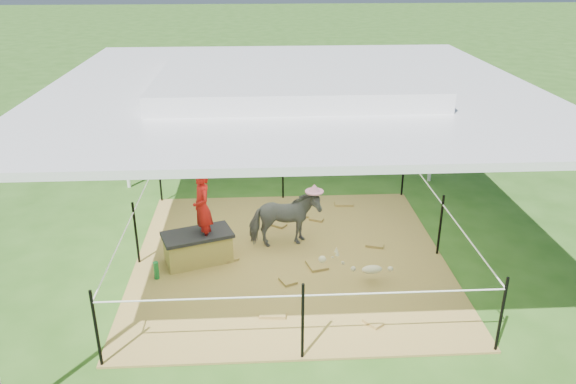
{
  "coord_description": "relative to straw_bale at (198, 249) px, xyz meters",
  "views": [
    {
      "loc": [
        -0.45,
        -7.36,
        4.28
      ],
      "look_at": [
        0.0,
        0.6,
        0.85
      ],
      "focal_mm": 35.0,
      "sensor_mm": 36.0,
      "label": 1
    }
  ],
  "objects": [
    {
      "name": "distant_person",
      "position": [
        3.99,
        7.78,
        0.43
      ],
      "size": [
        0.75,
        0.65,
        1.33
      ],
      "primitive_type": "imported",
      "rotation": [
        0.0,
        0.0,
        2.89
      ],
      "color": "blue",
      "rests_on": "ground"
    },
    {
      "name": "ground",
      "position": [
        1.37,
        0.03,
        -0.24
      ],
      "size": [
        90.0,
        90.0,
        0.0
      ],
      "primitive_type": "plane",
      "color": "#2D5919",
      "rests_on": "ground"
    },
    {
      "name": "trash_barrel",
      "position": [
        5.14,
        6.65,
        0.18
      ],
      "size": [
        0.69,
        0.69,
        0.84
      ],
      "primitive_type": "cylinder",
      "rotation": [
        0.0,
        0.0,
        0.33
      ],
      "color": "blue",
      "rests_on": "ground"
    },
    {
      "name": "green_bottle",
      "position": [
        -0.55,
        -0.45,
        -0.08
      ],
      "size": [
        0.09,
        0.09,
        0.26
      ],
      "primitive_type": "cylinder",
      "rotation": [
        0.0,
        0.0,
        0.34
      ],
      "color": "#1B7B33",
      "rests_on": "hay_patch"
    },
    {
      "name": "rope_fence",
      "position": [
        1.37,
        0.03,
        0.41
      ],
      "size": [
        4.54,
        4.54,
        1.0
      ],
      "color": "black",
      "rests_on": "ground"
    },
    {
      "name": "dark_cloth",
      "position": [
        0.0,
        0.0,
        0.23
      ],
      "size": [
        1.12,
        0.82,
        0.05
      ],
      "primitive_type": "cube",
      "rotation": [
        0.0,
        0.0,
        0.34
      ],
      "color": "black",
      "rests_on": "straw_bale"
    },
    {
      "name": "woman",
      "position": [
        0.1,
        0.0,
        0.77
      ],
      "size": [
        0.39,
        0.48,
        1.12
      ],
      "primitive_type": "imported",
      "rotation": [
        0.0,
        0.0,
        -1.23
      ],
      "color": "red",
      "rests_on": "straw_bale"
    },
    {
      "name": "canopy_tent",
      "position": [
        1.37,
        0.03,
        2.45
      ],
      "size": [
        6.3,
        6.3,
        2.9
      ],
      "color": "silver",
      "rests_on": "ground"
    },
    {
      "name": "pink_hat",
      "position": [
        1.3,
        0.42,
        0.76
      ],
      "size": [
        0.28,
        0.28,
        0.13
      ],
      "primitive_type": "cylinder",
      "color": "pink",
      "rests_on": "pony"
    },
    {
      "name": "foal",
      "position": [
        2.45,
        -0.72,
        0.03
      ],
      "size": [
        0.88,
        0.54,
        0.47
      ],
      "primitive_type": null,
      "rotation": [
        0.0,
        0.0,
        0.08
      ],
      "color": "beige",
      "rests_on": "hay_patch"
    },
    {
      "name": "straw_bale",
      "position": [
        0.0,
        0.0,
        0.0
      ],
      "size": [
        1.04,
        0.75,
        0.42
      ],
      "primitive_type": "cube",
      "rotation": [
        0.0,
        0.0,
        0.34
      ],
      "color": "#A1873A",
      "rests_on": "hay_patch"
    },
    {
      "name": "pony",
      "position": [
        1.3,
        0.42,
        0.24
      ],
      "size": [
        1.14,
        0.66,
        0.9
      ],
      "primitive_type": "imported",
      "rotation": [
        0.0,
        0.0,
        1.74
      ],
      "color": "#494A4E",
      "rests_on": "hay_patch"
    },
    {
      "name": "picnic_table_near",
      "position": [
        2.76,
        8.74,
        0.1
      ],
      "size": [
        1.92,
        1.64,
        0.68
      ],
      "primitive_type": "cube",
      "rotation": [
        0.0,
        0.0,
        0.33
      ],
      "color": "#53381C",
      "rests_on": "ground"
    },
    {
      "name": "picnic_table_far",
      "position": [
        6.34,
        9.8,
        0.14
      ],
      "size": [
        1.86,
        1.39,
        0.75
      ],
      "primitive_type": "cube",
      "rotation": [
        0.0,
        0.0,
        -0.05
      ],
      "color": "#59321E",
      "rests_on": "ground"
    },
    {
      "name": "hay_patch",
      "position": [
        1.37,
        0.03,
        -0.22
      ],
      "size": [
        4.6,
        4.6,
        0.03
      ],
      "primitive_type": "cube",
      "color": "brown",
      "rests_on": "ground"
    }
  ]
}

